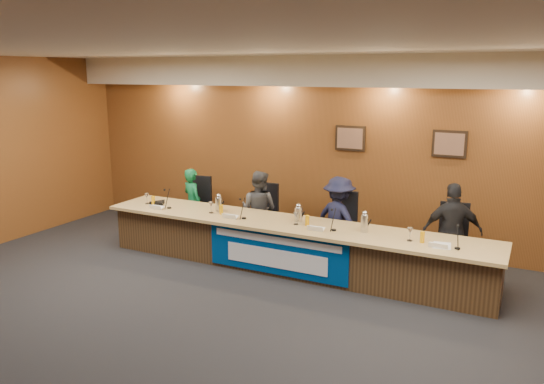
{
  "coord_description": "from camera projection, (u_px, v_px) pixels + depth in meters",
  "views": [
    {
      "loc": [
        3.23,
        -4.52,
        2.94
      ],
      "look_at": [
        -0.33,
        2.5,
        1.15
      ],
      "focal_mm": 35.0,
      "sensor_mm": 36.0,
      "label": 1
    }
  ],
  "objects": [
    {
      "name": "soffit",
      "position": [
        325.0,
        71.0,
        8.61
      ],
      "size": [
        10.0,
        0.5,
        0.5
      ],
      "primitive_type": "cube",
      "color": "beige",
      "rests_on": "wall_back"
    },
    {
      "name": "microphone_a",
      "position": [
        169.0,
        208.0,
        8.69
      ],
      "size": [
        0.07,
        0.07,
        0.02
      ],
      "primitive_type": "cylinder",
      "color": "black",
      "rests_on": "dais_top"
    },
    {
      "name": "wall_back",
      "position": [
        328.0,
        151.0,
        9.13
      ],
      "size": [
        10.0,
        0.04,
        3.2
      ],
      "primitive_type": "cube",
      "color": "brown",
      "rests_on": "floor"
    },
    {
      "name": "microphone_d",
      "position": [
        457.0,
        248.0,
        6.69
      ],
      "size": [
        0.07,
        0.07,
        0.02
      ],
      "primitive_type": "cylinder",
      "color": "black",
      "rests_on": "dais_top"
    },
    {
      "name": "paper_stack",
      "position": [
        442.0,
        245.0,
        6.82
      ],
      "size": [
        0.26,
        0.33,
        0.01
      ],
      "primitive_type": "cube",
      "rotation": [
        0.0,
        0.0,
        0.14
      ],
      "color": "white",
      "rests_on": "dais_top"
    },
    {
      "name": "panelist_a",
      "position": [
        193.0,
        203.0,
        9.52
      ],
      "size": [
        0.54,
        0.47,
        1.26
      ],
      "primitive_type": "imported",
      "rotation": [
        0.0,
        0.0,
        2.71
      ],
      "color": "#0E5F33",
      "rests_on": "floor"
    },
    {
      "name": "nameplate_a",
      "position": [
        155.0,
        207.0,
        8.61
      ],
      "size": [
        0.24,
        0.08,
        0.1
      ],
      "primitive_type": "cube",
      "rotation": [
        0.31,
        0.0,
        0.0
      ],
      "color": "white",
      "rests_on": "dais_top"
    },
    {
      "name": "wall_photo_right",
      "position": [
        449.0,
        144.0,
        8.17
      ],
      "size": [
        0.52,
        0.04,
        0.42
      ],
      "primitive_type": "cube",
      "color": "black",
      "rests_on": "wall_back"
    },
    {
      "name": "office_chair_b",
      "position": [
        262.0,
        219.0,
        9.04
      ],
      "size": [
        0.5,
        0.5,
        0.08
      ],
      "primitive_type": "cube",
      "rotation": [
        0.0,
        0.0,
        0.04
      ],
      "color": "black",
      "rests_on": "floor"
    },
    {
      "name": "water_glass_d",
      "position": [
        410.0,
        234.0,
        6.99
      ],
      "size": [
        0.08,
        0.08,
        0.18
      ],
      "primitive_type": "cylinder",
      "color": "silver",
      "rests_on": "dais_top"
    },
    {
      "name": "nameplate_d",
      "position": [
        438.0,
        245.0,
        6.7
      ],
      "size": [
        0.24,
        0.08,
        0.1
      ],
      "primitive_type": "cube",
      "rotation": [
        0.31,
        0.0,
        0.0
      ],
      "color": "white",
      "rests_on": "dais_top"
    },
    {
      "name": "water_glass_c",
      "position": [
        296.0,
        219.0,
        7.75
      ],
      "size": [
        0.08,
        0.08,
        0.18
      ],
      "primitive_type": "cylinder",
      "color": "silver",
      "rests_on": "dais_top"
    },
    {
      "name": "juice_glass_d",
      "position": [
        422.0,
        237.0,
        6.92
      ],
      "size": [
        0.06,
        0.06,
        0.15
      ],
      "primitive_type": "cylinder",
      "color": "#E9A108",
      "rests_on": "dais_top"
    },
    {
      "name": "floor",
      "position": [
        198.0,
        337.0,
        6.01
      ],
      "size": [
        10.0,
        10.0,
        0.0
      ],
      "primitive_type": "plane",
      "color": "black",
      "rests_on": "ground"
    },
    {
      "name": "water_glass_b",
      "position": [
        211.0,
        207.0,
        8.38
      ],
      "size": [
        0.08,
        0.08,
        0.18
      ],
      "primitive_type": "cylinder",
      "color": "silver",
      "rests_on": "dais_top"
    },
    {
      "name": "office_chair_d",
      "position": [
        452.0,
        246.0,
        7.67
      ],
      "size": [
        0.53,
        0.53,
        0.08
      ],
      "primitive_type": "cube",
      "rotation": [
        0.0,
        0.0,
        0.12
      ],
      "color": "black",
      "rests_on": "floor"
    },
    {
      "name": "carafe_mid",
      "position": [
        299.0,
        215.0,
        7.89
      ],
      "size": [
        0.12,
        0.12,
        0.22
      ],
      "primitive_type": "cylinder",
      "color": "silver",
      "rests_on": "dais_top"
    },
    {
      "name": "carafe_left",
      "position": [
        219.0,
        204.0,
        8.47
      ],
      "size": [
        0.11,
        0.11,
        0.23
      ],
      "primitive_type": "cylinder",
      "color": "silver",
      "rests_on": "dais_top"
    },
    {
      "name": "juice_glass_b",
      "position": [
        221.0,
        209.0,
        8.32
      ],
      "size": [
        0.06,
        0.06,
        0.15
      ],
      "primitive_type": "cylinder",
      "color": "#E9A108",
      "rests_on": "dais_top"
    },
    {
      "name": "wall_photo_left",
      "position": [
        350.0,
        138.0,
        8.87
      ],
      "size": [
        0.52,
        0.04,
        0.42
      ],
      "primitive_type": "cube",
      "color": "black",
      "rests_on": "wall_back"
    },
    {
      "name": "office_chair_a",
      "position": [
        196.0,
        210.0,
        9.64
      ],
      "size": [
        0.54,
        0.54,
        0.08
      ],
      "primitive_type": "cube",
      "rotation": [
        0.0,
        0.0,
        0.13
      ],
      "color": "black",
      "rests_on": "floor"
    },
    {
      "name": "juice_glass_c",
      "position": [
        307.0,
        220.0,
        7.71
      ],
      "size": [
        0.06,
        0.06,
        0.15
      ],
      "primitive_type": "cylinder",
      "color": "#E9A108",
      "rests_on": "dais_top"
    },
    {
      "name": "microphone_b",
      "position": [
        244.0,
        218.0,
        8.07
      ],
      "size": [
        0.07,
        0.07,
        0.02
      ],
      "primitive_type": "cylinder",
      "color": "black",
      "rests_on": "dais_top"
    },
    {
      "name": "nameplate_c",
      "position": [
        315.0,
        228.0,
        7.43
      ],
      "size": [
        0.24,
        0.08,
        0.1
      ],
      "primitive_type": "cube",
      "rotation": [
        0.31,
        0.0,
        0.0
      ],
      "color": "white",
      "rests_on": "dais_top"
    },
    {
      "name": "dais_top",
      "position": [
        287.0,
        224.0,
        7.89
      ],
      "size": [
        6.1,
        0.95,
        0.05
      ],
      "primitive_type": "cube",
      "color": "tan",
      "rests_on": "dais_body"
    },
    {
      "name": "carafe_right",
      "position": [
        365.0,
        223.0,
        7.38
      ],
      "size": [
        0.11,
        0.11,
        0.25
      ],
      "primitive_type": "cylinder",
      "color": "silver",
      "rests_on": "dais_top"
    },
    {
      "name": "juice_glass_a",
      "position": [
        153.0,
        200.0,
        8.9
      ],
      "size": [
        0.06,
        0.06,
        0.15
      ],
      "primitive_type": "cylinder",
      "color": "#E9A108",
      "rests_on": "dais_top"
    },
    {
      "name": "speakerphone",
      "position": [
        159.0,
        203.0,
        8.94
      ],
      "size": [
        0.32,
        0.32,
        0.05
      ],
      "primitive_type": "cylinder",
      "color": "black",
      "rests_on": "dais_top"
    },
    {
      "name": "office_chair_c",
      "position": [
        341.0,
        230.0,
        8.42
      ],
      "size": [
        0.51,
        0.51,
        0.08
      ],
      "primitive_type": "cube",
      "rotation": [
        0.0,
        0.0,
        0.07
      ],
      "color": "black",
      "rests_on": "floor"
    },
    {
      "name": "ceiling",
      "position": [
        189.0,
        45.0,
        5.3
      ],
      "size": [
        10.0,
        8.0,
        0.04
      ],
      "primitive_type": "cube",
      "color": "silver",
      "rests_on": "wall_back"
    },
    {
      "name": "banner",
      "position": [
        276.0,
        253.0,
        7.65
      ],
      "size": [
        2.2,
        0.02,
        0.65
      ],
      "primitive_type": "cube",
      "color": "navy",
      "rests_on": "dais_body"
    },
    {
      "name": "banner_text_upper",
      "position": [
        276.0,
        240.0,
        7.59
      ],
      "size": [
        2.0,
        0.01,
        0.1
      ],
      "primitive_type": "cube",
      "color": "silver",
      "rests_on": "banner"
    },
    {
      "name": "panelist_c",
      "position": [
        339.0,
        220.0,
        8.29
      ],
      "size": [
        1.0,
        0.78,
        1.36
      ],
      "primitive_type": "imported",
      "rotation": [
        0.0,
        0.0,
        2.78
      ],
      "color": "black",
      "rests_on": "floor"
    },
    {
      "name": "microphone_c",
      "position": [
        334.0,
        230.0,
        7.46
      ],
      "size": [
        0.07,
        0.07,
        0.02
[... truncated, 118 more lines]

